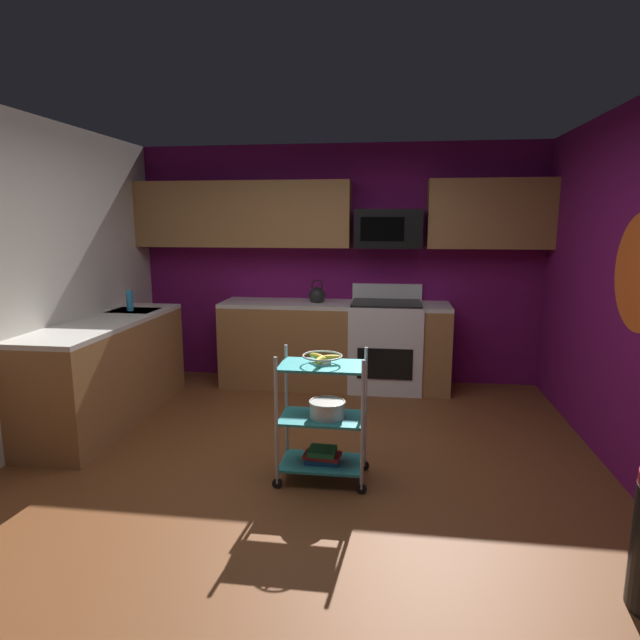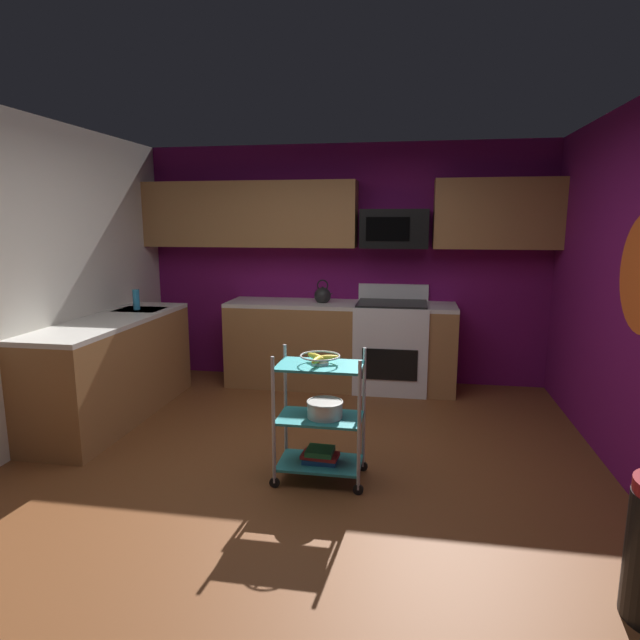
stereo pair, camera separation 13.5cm
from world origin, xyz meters
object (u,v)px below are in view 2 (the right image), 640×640
at_px(mixing_bowl_large, 325,409).
at_px(dish_soap_bottle, 136,300).
at_px(fruit_bowl, 320,358).
at_px(book_stack, 320,455).
at_px(microwave, 394,229).
at_px(rolling_cart, 320,418).
at_px(kettle, 323,295).
at_px(oven_range, 391,345).

distance_m(mixing_bowl_large, dish_soap_bottle, 2.56).
xyz_separation_m(fruit_bowl, book_stack, (0.00, 0.00, -0.70)).
bearing_deg(book_stack, microwave, 80.08).
height_order(rolling_cart, dish_soap_bottle, dish_soap_bottle).
xyz_separation_m(microwave, rolling_cart, (-0.40, -2.27, -1.25)).
distance_m(fruit_bowl, kettle, 2.19).
distance_m(kettle, dish_soap_bottle, 1.90).
xyz_separation_m(oven_range, mixing_bowl_large, (-0.36, -2.16, 0.04)).
xyz_separation_m(book_stack, dish_soap_bottle, (-2.07, 1.38, 0.84)).
bearing_deg(fruit_bowl, microwave, 80.08).
relative_size(microwave, book_stack, 2.63).
xyz_separation_m(rolling_cart, kettle, (-0.34, 2.16, 0.54)).
bearing_deg(fruit_bowl, book_stack, 26.57).
distance_m(fruit_bowl, dish_soap_bottle, 2.49).
bearing_deg(rolling_cart, dish_soap_bottle, 146.34).
relative_size(oven_range, kettle, 4.17).
relative_size(microwave, kettle, 2.65).
bearing_deg(mixing_bowl_large, book_stack, 180.00).
xyz_separation_m(oven_range, rolling_cart, (-0.40, -2.16, -0.03)).
relative_size(rolling_cart, book_stack, 3.44).
distance_m(rolling_cart, dish_soap_bottle, 2.55).
height_order(rolling_cart, fruit_bowl, rolling_cart).
distance_m(microwave, fruit_bowl, 2.45).
bearing_deg(oven_range, kettle, -179.70).
distance_m(oven_range, dish_soap_bottle, 2.65).
relative_size(book_stack, dish_soap_bottle, 1.33).
xyz_separation_m(fruit_bowl, dish_soap_bottle, (-2.07, 1.38, 0.14)).
distance_m(rolling_cart, book_stack, 0.28).
height_order(fruit_bowl, book_stack, fruit_bowl).
bearing_deg(kettle, microwave, 8.34).
relative_size(oven_range, book_stack, 4.13).
distance_m(microwave, mixing_bowl_large, 2.58).
height_order(mixing_bowl_large, dish_soap_bottle, dish_soap_bottle).
relative_size(fruit_bowl, dish_soap_bottle, 1.36).
relative_size(mixing_bowl_large, dish_soap_bottle, 1.26).
bearing_deg(rolling_cart, mixing_bowl_large, 0.00).
height_order(rolling_cart, mixing_bowl_large, rolling_cart).
relative_size(oven_range, dish_soap_bottle, 5.50).
bearing_deg(microwave, kettle, -171.66).
xyz_separation_m(fruit_bowl, mixing_bowl_large, (0.03, -0.00, -0.36)).
xyz_separation_m(oven_range, kettle, (-0.74, -0.00, 0.52)).
xyz_separation_m(rolling_cart, book_stack, (0.00, 0.00, -0.28)).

